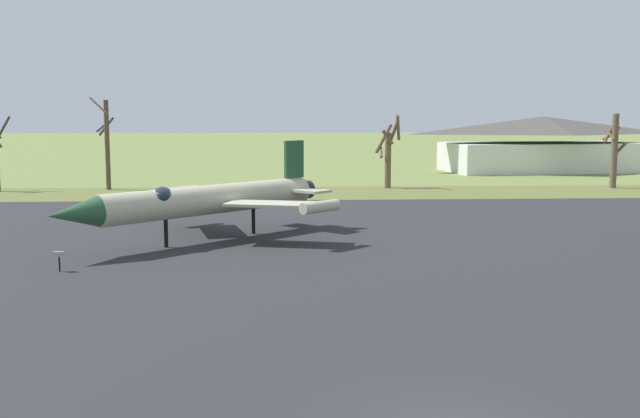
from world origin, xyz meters
The scene contains 8 objects.
asphalt_apron centered at (0.00, 17.52, 0.03)m, with size 88.97×58.41×0.05m, color #28282B.
grass_verge_strip centered at (0.00, 52.72, 0.03)m, with size 148.97×12.00×0.06m, color brown.
jet_fighter_front_left centered at (-8.13, 26.32, 2.44)m, with size 14.94×14.80×5.61m.
info_placard_front_left centered at (-14.04, 18.29, 0.63)m, with size 0.50×0.37×1.02m.
bare_tree_left_of_center centered at (-20.41, 56.89, 4.65)m, with size 2.08×2.54×8.93m.
bare_tree_center centered at (6.91, 57.14, 3.62)m, with size 2.67×2.65×7.30m.
bare_tree_right_of_center centered at (29.10, 55.86, 3.98)m, with size 2.26×2.20×7.36m.
visitor_building centered at (30.19, 78.95, 3.49)m, with size 27.02×14.71×7.07m.
Camera 1 is at (-3.96, -16.04, 7.18)m, focal length 41.92 mm.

